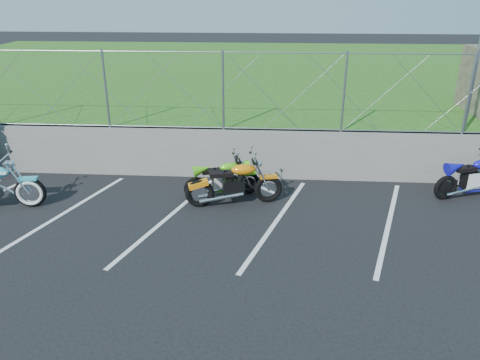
{
  "coord_description": "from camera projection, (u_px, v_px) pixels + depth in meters",
  "views": [
    {
      "loc": [
        2.21,
        -8.11,
        4.74
      ],
      "look_at": [
        1.57,
        1.3,
        0.81
      ],
      "focal_mm": 35.0,
      "sensor_mm": 36.0,
      "label": 1
    }
  ],
  "objects": [
    {
      "name": "ground",
      "position": [
        158.0,
        240.0,
        9.43
      ],
      "size": [
        90.0,
        90.0,
        0.0
      ],
      "primitive_type": "plane",
      "color": "black",
      "rests_on": "ground"
    },
    {
      "name": "naked_orange",
      "position": [
        236.0,
        185.0,
        10.79
      ],
      "size": [
        2.24,
        0.8,
        1.13
      ],
      "rotation": [
        0.0,
        0.0,
        0.23
      ],
      "color": "black",
      "rests_on": "ground"
    },
    {
      "name": "chain_link_fence",
      "position": [
        184.0,
        91.0,
        11.77
      ],
      "size": [
        28.0,
        0.03,
        2.0
      ],
      "color": "gray",
      "rests_on": "retaining_wall"
    },
    {
      "name": "grass_field",
      "position": [
        224.0,
        81.0,
        21.61
      ],
      "size": [
        30.0,
        20.0,
        1.3
      ],
      "primitive_type": "cube",
      "color": "#235316",
      "rests_on": "ground"
    },
    {
      "name": "parking_lines",
      "position": [
        222.0,
        219.0,
        10.27
      ],
      "size": [
        18.29,
        4.31,
        0.01
      ],
      "color": "silver",
      "rests_on": "ground"
    },
    {
      "name": "sportbike_blue",
      "position": [
        474.0,
        179.0,
        11.21
      ],
      "size": [
        2.0,
        0.84,
        1.07
      ],
      "rotation": [
        0.0,
        0.0,
        0.31
      ],
      "color": "black",
      "rests_on": "ground"
    },
    {
      "name": "retaining_wall",
      "position": [
        187.0,
        152.0,
        12.4
      ],
      "size": [
        30.0,
        0.22,
        1.3
      ],
      "primitive_type": "cube",
      "color": "#61605C",
      "rests_on": "ground"
    },
    {
      "name": "sign_pole",
      "position": [
        475.0,
        71.0,
        11.5
      ],
      "size": [
        0.08,
        0.08,
        3.0
      ],
      "primitive_type": "cylinder",
      "color": "gray",
      "rests_on": "grass_field"
    },
    {
      "name": "sportbike_green",
      "position": [
        223.0,
        180.0,
        11.24
      ],
      "size": [
        1.82,
        0.76,
        0.97
      ],
      "rotation": [
        0.0,
        0.0,
        0.31
      ],
      "color": "black",
      "rests_on": "ground"
    }
  ]
}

